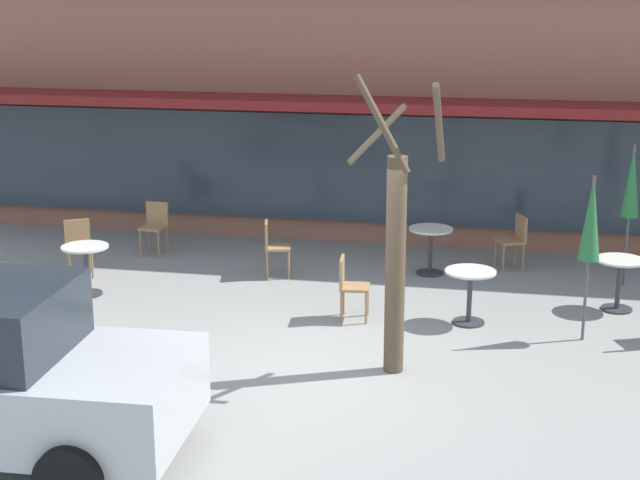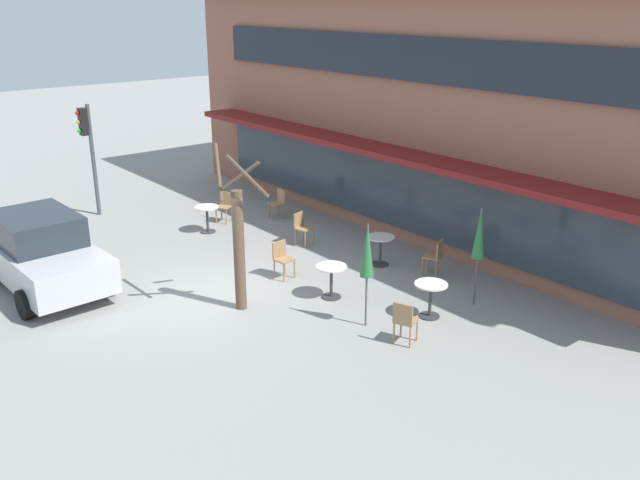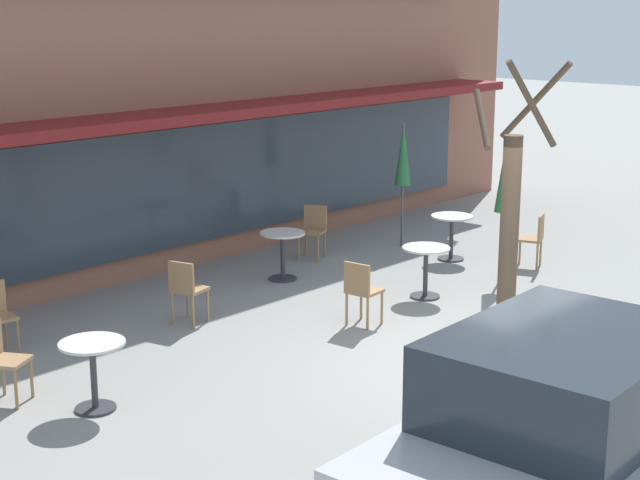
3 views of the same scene
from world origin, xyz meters
name	(u,v)px [view 3 (image 3 of 3)]	position (x,y,z in m)	size (l,w,h in m)	color
ground_plane	(472,365)	(0.00, 0.00, 0.00)	(80.00, 80.00, 0.00)	gray
building_facade	(9,50)	(0.00, 9.96, 3.41)	(19.63, 9.10, 6.81)	#935B47
cafe_table_near_wall	(452,230)	(3.92, 3.04, 0.52)	(0.70, 0.70, 0.76)	#333338
cafe_table_streetside	(426,263)	(1.86, 2.07, 0.52)	(0.70, 0.70, 0.76)	#333338
cafe_table_by_tree	(93,364)	(-3.82, 2.23, 0.52)	(0.70, 0.70, 0.76)	#333338
cafe_table_mid_patio	(283,248)	(1.14, 4.28, 0.52)	(0.70, 0.70, 0.76)	#333338
patio_umbrella_green_folded	(505,178)	(3.37, 1.72, 1.63)	(0.28, 0.28, 2.20)	#4C4C51
patio_umbrella_cream_folded	(403,155)	(4.13, 4.25, 1.63)	(0.28, 0.28, 2.20)	#4C4C51
cafe_chair_0	(534,236)	(4.41, 1.76, 0.53)	(0.52, 0.52, 0.89)	#9E754C
cafe_chair_2	(361,288)	(0.22, 1.92, 0.53)	(0.43, 0.43, 0.89)	#9E754C
cafe_chair_3	(313,228)	(2.45, 4.84, 0.53)	(0.52, 0.52, 0.89)	#9E754C
cafe_chair_4	(1,356)	(-4.36, 3.15, 0.53)	(0.55, 0.55, 0.89)	#9E754C
cafe_chair_5	(186,287)	(-1.31, 3.70, 0.53)	(0.48, 0.48, 0.89)	#9E754C
parked_sedan	(569,435)	(-2.76, -2.71, 0.88)	(4.26, 2.14, 1.76)	#B7B7BC
street_tree	(510,223)	(1.05, 0.20, 1.54)	(1.12, 1.12, 3.58)	brown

